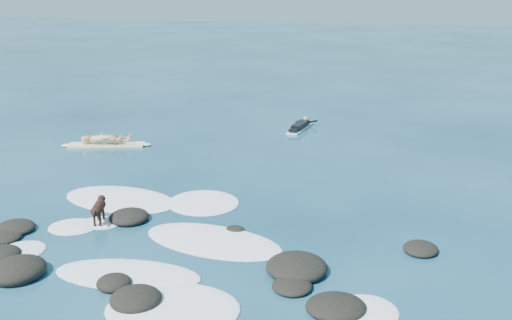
% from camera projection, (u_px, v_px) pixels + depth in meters
% --- Properties ---
extents(ground, '(160.00, 160.00, 0.00)m').
position_uv_depth(ground, '(152.00, 230.00, 15.26)').
color(ground, '#0A2642').
rests_on(ground, ground).
extents(reef_rocks, '(15.38, 6.40, 0.51)m').
position_uv_depth(reef_rocks, '(43.00, 255.00, 13.65)').
color(reef_rocks, black).
rests_on(reef_rocks, ground).
extents(breaking_foam, '(10.59, 8.31, 0.12)m').
position_uv_depth(breaking_foam, '(161.00, 242.00, 14.50)').
color(breaking_foam, white).
rests_on(breaking_foam, ground).
extents(standing_surfer_rig, '(3.54, 1.50, 2.06)m').
position_uv_depth(standing_surfer_rig, '(105.00, 127.00, 22.75)').
color(standing_surfer_rig, '#F2EAC1').
rests_on(standing_surfer_rig, ground).
extents(paddling_surfer_rig, '(1.10, 2.48, 0.43)m').
position_uv_depth(paddling_surfer_rig, '(300.00, 126.00, 25.58)').
color(paddling_surfer_rig, silver).
rests_on(paddling_surfer_rig, ground).
extents(dog, '(0.50, 1.13, 0.73)m').
position_uv_depth(dog, '(99.00, 207.00, 15.49)').
color(dog, black).
rests_on(dog, ground).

